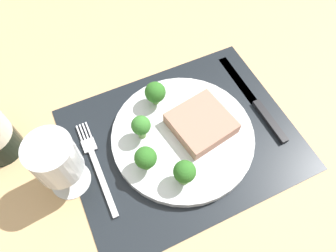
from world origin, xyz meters
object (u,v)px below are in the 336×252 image
(plate, at_px, (183,136))
(wine_glass, at_px, (56,161))
(knife, at_px, (257,104))
(steak, at_px, (200,122))
(fork, at_px, (97,165))

(plate, distance_m, wine_glass, 0.22)
(plate, xyz_separation_m, knife, (0.17, 0.01, -0.00))
(wine_glass, bearing_deg, steak, -1.23)
(steak, relative_size, knife, 0.44)
(fork, relative_size, knife, 0.83)
(steak, distance_m, fork, 0.20)
(fork, bearing_deg, plate, -5.65)
(wine_glass, bearing_deg, knife, -0.54)
(steak, xyz_separation_m, knife, (0.13, 0.00, -0.03))
(plate, bearing_deg, knife, 1.83)
(plate, relative_size, fork, 1.35)
(fork, xyz_separation_m, wine_glass, (-0.05, -0.01, 0.08))
(knife, height_order, wine_glass, wine_glass)
(plate, relative_size, wine_glass, 2.01)
(knife, bearing_deg, steak, 177.46)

